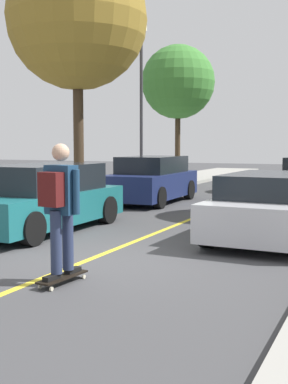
% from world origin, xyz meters
% --- Properties ---
extents(ground, '(80.00, 80.00, 0.00)m').
position_xyz_m(ground, '(0.00, 0.00, 0.00)').
color(ground, '#424244').
extents(center_line, '(0.12, 39.20, 0.01)m').
position_xyz_m(center_line, '(0.00, 4.00, 0.00)').
color(center_line, gold).
rests_on(center_line, ground).
extents(parked_car_left_nearest, '(1.91, 4.30, 1.42)m').
position_xyz_m(parked_car_left_nearest, '(-2.35, 1.87, 0.69)').
color(parked_car_left_nearest, '#196066').
rests_on(parked_car_left_nearest, ground).
extents(parked_car_left_near, '(1.93, 4.14, 1.46)m').
position_xyz_m(parked_car_left_near, '(-2.35, 7.62, 0.72)').
color(parked_car_left_near, navy).
rests_on(parked_car_left_near, ground).
extents(parked_car_right_nearest, '(2.09, 4.15, 1.29)m').
position_xyz_m(parked_car_right_nearest, '(2.35, 2.96, 0.64)').
color(parked_car_right_nearest, '#B7B7BC').
rests_on(parked_car_right_nearest, ground).
extents(street_tree_left_nearest, '(4.31, 4.31, 7.68)m').
position_xyz_m(street_tree_left_nearest, '(-4.37, 6.53, 5.64)').
color(street_tree_left_nearest, '#3D2D1E').
rests_on(street_tree_left_nearest, sidewalk_left).
extents(street_tree_left_near, '(3.37, 3.37, 6.23)m').
position_xyz_m(street_tree_left_near, '(-4.37, 15.05, 4.67)').
color(street_tree_left_near, '#3D2D1E').
rests_on(street_tree_left_near, sidewalk_left).
extents(streetlamp, '(0.36, 0.24, 6.12)m').
position_xyz_m(streetlamp, '(-4.10, 10.54, 3.61)').
color(streetlamp, '#38383D').
rests_on(streetlamp, sidewalk_left).
extents(skateboard, '(0.29, 0.86, 0.10)m').
position_xyz_m(skateboard, '(0.41, -1.44, 0.09)').
color(skateboard, black).
rests_on(skateboard, ground).
extents(skateboarder, '(0.59, 0.71, 1.76)m').
position_xyz_m(skateboarder, '(0.41, -1.47, 1.10)').
color(skateboarder, black).
rests_on(skateboarder, skateboard).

